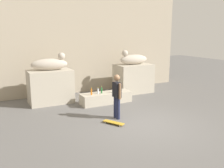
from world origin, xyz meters
The scene contains 13 objects.
ground_plane centered at (0.00, 0.00, 0.00)m, with size 40.00×40.00×0.00m, color #605E5B.
facade_wall centered at (0.00, 5.84, 2.69)m, with size 11.56×0.60×5.37m, color tan.
pedestal_left centered at (-2.22, 4.23, 0.76)m, with size 1.92×1.19×1.51m, color #B7AD99.
pedestal_right centered at (2.22, 4.23, 0.76)m, with size 1.92×1.19×1.51m, color #B7AD99.
statue_reclining_left centered at (-2.18, 4.22, 1.79)m, with size 1.67×0.80×0.78m.
statue_reclining_right centered at (2.18, 4.23, 1.79)m, with size 1.60×0.57×0.78m.
ledge_block centered at (0.00, 3.02, 0.25)m, with size 2.34×0.74×0.49m, color #B7AD99.
skater centered at (-0.53, 1.00, 0.92)m, with size 0.23×0.54×1.67m.
skateboard centered at (-0.93, 0.50, 0.06)m, with size 0.57×0.79×0.08m.
bottle_blue centered at (0.30, 2.90, 0.60)m, with size 0.08×0.08×0.28m.
bottle_green centered at (-0.22, 3.01, 0.62)m, with size 0.06×0.06×0.31m.
bottle_clear centered at (-0.42, 2.97, 0.61)m, with size 0.07×0.07×0.29m.
bottle_orange centered at (-0.75, 2.93, 0.63)m, with size 0.07×0.07×0.32m.
Camera 1 is at (-4.73, -6.77, 3.18)m, focal length 39.55 mm.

